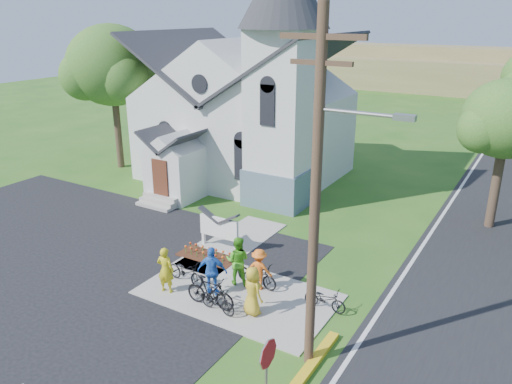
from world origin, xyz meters
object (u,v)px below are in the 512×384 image
Objects in this scene: stop_sign at (267,365)px; bike_0 at (186,272)px; bike_3 at (210,292)px; cyclist_4 at (252,291)px; cyclist_2 at (212,271)px; bike_2 at (257,274)px; utility_pole at (318,190)px; bike_1 at (217,300)px; church_sign at (219,228)px; cyclist_1 at (238,261)px; bike_4 at (325,299)px; cyclist_0 at (165,270)px; cyclist_3 at (259,269)px.

bike_0 is at bearing 144.24° from stop_sign.
cyclist_4 is at bearing -76.91° from bike_3.
cyclist_2 is 1.77m from bike_2.
bike_3 is at bearing 168.27° from bike_2.
bike_2 is at bearing -19.86° from bike_3.
utility_pole is 7.89m from bike_0.
cyclist_4 is at bearing -56.94° from bike_1.
utility_pole is at bearing -98.31° from bike_0.
church_sign is 3.55m from bike_2.
cyclist_1 reaches higher than bike_4.
cyclist_0 is 0.95× the size of cyclist_2.
cyclist_2 is 1.07× the size of cyclist_4.
bike_1 is 3.70m from bike_4.
church_sign is 1.44× the size of bike_4.
cyclist_2 is 1.22× the size of bike_4.
utility_pole is 5.29× the size of cyclist_1.
cyclist_2 is (-4.70, 4.22, -0.80)m from stop_sign.
cyclist_2 is (1.94, -3.18, -0.04)m from church_sign.
bike_1 is (-3.82, 0.67, -4.90)m from utility_pole.
cyclist_0 is at bearing 26.30° from cyclist_3.
bike_3 is at bearing -108.68° from bike_0.
stop_sign is at bearing 148.10° from cyclist_4.
cyclist_4 is (3.45, 0.41, -0.01)m from cyclist_0.
bike_0 reaches higher than bike_1.
bike_2 is at bearing 123.21° from stop_sign.
bike_0 is 0.96× the size of cyclist_2.
stop_sign is at bearing 110.97° from cyclist_1.
cyclist_1 is 0.99× the size of bike_3.
cyclist_4 is at bearing 125.78° from stop_sign.
cyclist_0 is 0.99× the size of bike_2.
stop_sign is at bearing 114.01° from cyclist_3.
cyclist_4 is at bearing -90.69° from bike_0.
cyclist_0 is at bearing -84.65° from church_sign.
utility_pole is 6.31m from cyclist_3.
bike_2 is 1.17× the size of bike_4.
cyclist_2 reaches higher than bike_3.
bike_3 is 1.10× the size of cyclist_4.
cyclist_1 is 0.88m from bike_2.
utility_pole is 6.59× the size of bike_1.
bike_1 reaches higher than bike_4.
stop_sign is 4.89m from cyclist_4.
cyclist_4 is (0.65, -1.54, 0.08)m from cyclist_3.
utility_pole is 5.39m from cyclist_4.
utility_pole is 6.31× the size of cyclist_3.
bike_2 is at bearing -154.57° from cyclist_0.
cyclist_0 reaches higher than cyclist_4.
cyclist_3 is (-3.39, 2.74, -4.56)m from utility_pole.
cyclist_0 is 2.67m from cyclist_1.
cyclist_1 reaches higher than church_sign.
stop_sign is 7.23m from cyclist_0.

